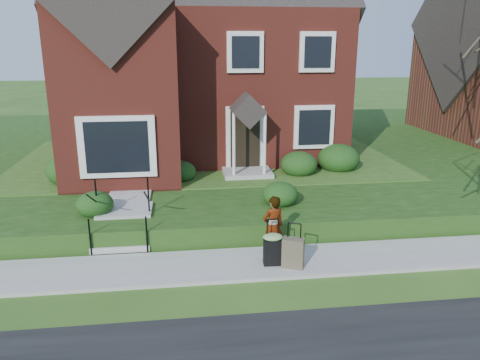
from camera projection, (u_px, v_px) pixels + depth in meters
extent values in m
plane|color=#2D5119|center=(229.00, 266.00, 10.59)|extent=(120.00, 120.00, 0.00)
cube|color=#9E9B93|center=(228.00, 265.00, 10.58)|extent=(60.00, 1.60, 0.08)
cube|color=#1A3B10|center=(291.00, 148.00, 21.38)|extent=(44.00, 20.00, 0.60)
cube|color=#9E9B93|center=(134.00, 182.00, 14.88)|extent=(1.20, 6.00, 0.06)
cube|color=maroon|center=(203.00, 83.00, 19.20)|extent=(10.00, 8.00, 5.40)
cube|color=maroon|center=(119.00, 97.00, 14.28)|extent=(3.60, 2.40, 5.40)
cube|color=white|center=(118.00, 146.00, 13.55)|extent=(2.20, 0.30, 1.80)
cube|color=black|center=(245.00, 142.00, 15.94)|extent=(1.00, 0.12, 2.10)
cube|color=black|center=(314.00, 127.00, 16.12)|extent=(1.40, 0.10, 1.50)
cube|color=#9E9B93|center=(120.00, 248.00, 11.20)|extent=(1.40, 0.30, 0.15)
cube|color=#9E9B93|center=(121.00, 237.00, 11.44)|extent=(1.40, 0.30, 0.15)
cube|color=#9E9B93|center=(122.00, 227.00, 11.69)|extent=(1.40, 0.30, 0.15)
cube|color=#9E9B93|center=(123.00, 217.00, 11.93)|extent=(1.40, 0.30, 0.15)
cube|color=#9E9B93|center=(126.00, 210.00, 12.45)|extent=(1.40, 0.80, 0.15)
cylinder|color=black|center=(90.00, 237.00, 10.87)|extent=(0.04, 0.04, 0.90)
cylinder|color=black|center=(96.00, 197.00, 11.85)|extent=(0.04, 0.04, 0.90)
cylinder|color=black|center=(147.00, 234.00, 11.03)|extent=(0.04, 0.04, 0.90)
cylinder|color=black|center=(148.00, 195.00, 12.01)|extent=(0.04, 0.04, 0.90)
ellipsoid|color=black|center=(72.00, 166.00, 14.75)|extent=(1.59, 1.59, 1.11)
ellipsoid|color=black|center=(180.00, 170.00, 15.10)|extent=(1.01, 1.01, 0.70)
ellipsoid|color=black|center=(299.00, 162.00, 15.77)|extent=(1.25, 1.25, 0.87)
ellipsoid|color=black|center=(339.00, 155.00, 16.32)|extent=(1.46, 1.46, 1.02)
ellipsoid|color=black|center=(95.00, 202.00, 12.07)|extent=(0.95, 0.95, 0.67)
ellipsoid|color=black|center=(280.00, 192.00, 12.84)|extent=(0.99, 0.99, 0.69)
imported|color=#999999|center=(273.00, 227.00, 10.70)|extent=(0.63, 0.51, 1.48)
cube|color=black|center=(273.00, 252.00, 10.44)|extent=(0.41, 0.24, 0.61)
cylinder|color=black|center=(273.00, 220.00, 10.23)|extent=(0.24, 0.04, 0.03)
cylinder|color=black|center=(268.00, 230.00, 10.27)|extent=(0.02, 0.02, 0.45)
cylinder|color=black|center=(278.00, 230.00, 10.30)|extent=(0.02, 0.02, 0.45)
cylinder|color=black|center=(266.00, 263.00, 10.50)|extent=(0.04, 0.06, 0.06)
cylinder|color=black|center=(278.00, 263.00, 10.53)|extent=(0.04, 0.06, 0.06)
ellipsoid|color=#7FAD63|center=(273.00, 237.00, 10.33)|extent=(0.46, 0.38, 0.14)
cube|color=brown|center=(293.00, 253.00, 10.31)|extent=(0.54, 0.42, 0.68)
cylinder|color=black|center=(294.00, 225.00, 10.12)|extent=(0.27, 0.13, 0.03)
cylinder|color=black|center=(287.00, 232.00, 10.15)|extent=(0.02, 0.02, 0.33)
cylinder|color=black|center=(300.00, 231.00, 10.18)|extent=(0.02, 0.02, 0.33)
cylinder|color=black|center=(285.00, 266.00, 10.37)|extent=(0.06, 0.07, 0.06)
cylinder|color=black|center=(300.00, 265.00, 10.41)|extent=(0.06, 0.07, 0.06)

